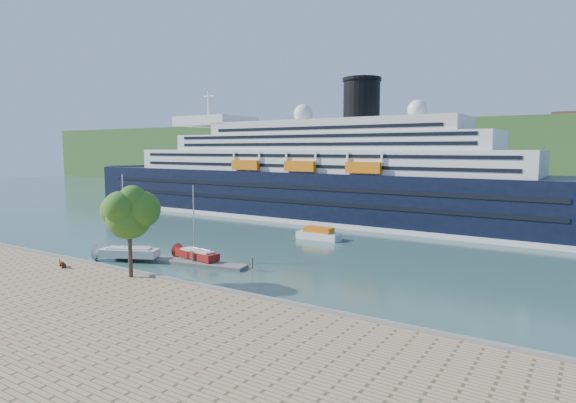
# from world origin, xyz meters

# --- Properties ---
(ground) EXTENTS (400.00, 400.00, 0.00)m
(ground) POSITION_xyz_m (0.00, 0.00, 0.00)
(ground) COLOR #31574E
(ground) RESTS_ON ground
(far_hillside) EXTENTS (400.00, 50.00, 24.00)m
(far_hillside) POSITION_xyz_m (0.00, 145.00, 12.00)
(far_hillside) COLOR #365A24
(far_hillside) RESTS_ON ground
(quay_coping) EXTENTS (220.00, 0.50, 0.30)m
(quay_coping) POSITION_xyz_m (0.00, -0.20, 1.15)
(quay_coping) COLOR slate
(quay_coping) RESTS_ON promenade
(cruise_ship) EXTENTS (124.27, 19.89, 27.85)m
(cruise_ship) POSITION_xyz_m (-9.07, 52.20, 13.92)
(cruise_ship) COLOR black
(cruise_ship) RESTS_ON ground
(park_bench) EXTENTS (1.56, 1.08, 0.93)m
(park_bench) POSITION_xyz_m (-7.92, -2.87, 1.46)
(park_bench) COLOR #4A2215
(park_bench) RESTS_ON promenade
(promenade_tree) EXTENTS (6.29, 6.29, 10.42)m
(promenade_tree) POSITION_xyz_m (1.96, -1.50, 6.21)
(promenade_tree) COLOR #296A1B
(promenade_tree) RESTS_ON promenade
(floating_pontoon) EXTENTS (18.63, 5.53, 0.41)m
(floating_pontoon) POSITION_xyz_m (-1.35, 8.65, 0.21)
(floating_pontoon) COLOR slate
(floating_pontoon) RESTS_ON ground
(sailboat_white_near) EXTENTS (8.43, 5.53, 10.63)m
(sailboat_white_near) POSITION_xyz_m (-7.37, 5.91, 5.31)
(sailboat_white_near) COLOR silver
(sailboat_white_near) RESTS_ON ground
(sailboat_red) EXTENTS (7.44, 2.93, 9.36)m
(sailboat_red) POSITION_xyz_m (0.27, 10.23, 4.68)
(sailboat_red) COLOR maroon
(sailboat_red) RESTS_ON ground
(tender_launch) EXTENTS (7.19, 2.56, 1.98)m
(tender_launch) POSITION_xyz_m (5.76, 32.16, 0.99)
(tender_launch) COLOR orange
(tender_launch) RESTS_ON ground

